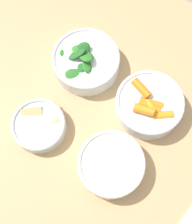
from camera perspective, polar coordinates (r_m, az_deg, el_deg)
name	(u,v)px	position (r m, az deg, el deg)	size (l,w,h in m)	color
ground_plane	(85,165)	(1.52, -2.11, -9.73)	(10.00, 10.00, 0.00)	gray
dining_table	(77,134)	(0.93, -3.41, -4.03)	(0.96, 0.84, 0.73)	tan
bowl_carrots	(149,105)	(0.80, 9.63, 1.34)	(0.17, 0.17, 0.07)	silver
bowl_greens	(85,61)	(0.83, -1.98, 9.29)	(0.18, 0.18, 0.08)	silver
bowl_beans_hotdog	(111,164)	(0.75, 2.77, -9.56)	(0.16, 0.16, 0.05)	silver
bowl_cookies	(39,125)	(0.79, -10.39, -2.37)	(0.14, 0.14, 0.04)	silver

